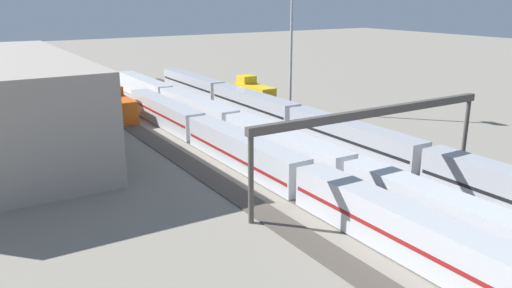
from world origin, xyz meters
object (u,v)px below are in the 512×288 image
(light_mast_0, at_px, (292,14))
(train_on_track_0, at_px, (254,93))
(train_on_track_5, at_px, (119,107))
(train_on_track_3, at_px, (233,126))
(signal_gantry, at_px, (376,120))
(train_on_track_4, at_px, (243,151))
(train_on_track_1, at_px, (295,118))

(light_mast_0, bearing_deg, train_on_track_0, 13.87)
(train_on_track_5, xyz_separation_m, train_on_track_3, (-20.42, -10.00, -0.14))
(train_on_track_3, bearing_deg, light_mast_0, -59.00)
(train_on_track_5, xyz_separation_m, signal_gantry, (-45.12, -12.50, 5.40))
(train_on_track_0, height_order, train_on_track_3, train_on_track_0)
(train_on_track_5, xyz_separation_m, train_on_track_4, (-31.51, -5.00, -0.15))
(train_on_track_0, xyz_separation_m, light_mast_0, (-8.56, -2.11, 14.41))
(train_on_track_0, relative_size, light_mast_0, 0.39)
(train_on_track_5, bearing_deg, train_on_track_0, -93.60)
(train_on_track_1, bearing_deg, train_on_track_4, 123.83)
(train_on_track_5, xyz_separation_m, train_on_track_1, (-21.45, -20.00, -0.15))
(train_on_track_1, xyz_separation_m, train_on_track_4, (-10.05, 15.00, 0.00))
(train_on_track_1, bearing_deg, light_mast_0, -32.14)
(train_on_track_3, height_order, train_on_track_4, same)
(train_on_track_4, bearing_deg, train_on_track_0, -33.75)
(train_on_track_5, relative_size, light_mast_0, 0.39)
(train_on_track_5, distance_m, train_on_track_1, 29.33)
(train_on_track_0, height_order, light_mast_0, light_mast_0)
(light_mast_0, bearing_deg, train_on_track_4, 134.02)
(train_on_track_1, height_order, train_on_track_4, same)
(train_on_track_0, height_order, train_on_track_4, train_on_track_0)
(train_on_track_5, relative_size, train_on_track_0, 1.00)
(train_on_track_4, bearing_deg, train_on_track_5, 9.02)
(light_mast_0, distance_m, signal_gantry, 38.98)
(train_on_track_1, relative_size, light_mast_0, 3.71)
(train_on_track_0, relative_size, train_on_track_1, 0.10)
(train_on_track_5, distance_m, train_on_track_0, 25.05)
(train_on_track_4, xyz_separation_m, signal_gantry, (-13.62, -7.50, 5.54))
(light_mast_0, bearing_deg, train_on_track_5, 69.51)
(train_on_track_0, distance_m, train_on_track_1, 20.50)
(train_on_track_0, distance_m, light_mast_0, 16.89)
(light_mast_0, xyz_separation_m, signal_gantry, (-34.99, 14.61, -9.01))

